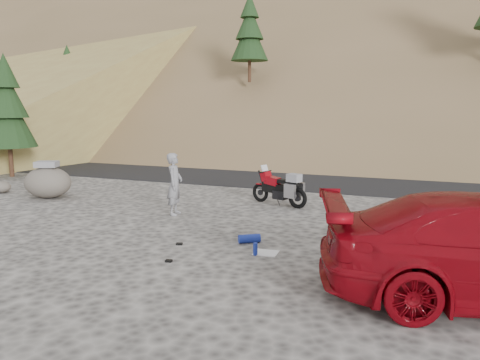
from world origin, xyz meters
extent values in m
plane|color=#403E3B|center=(0.00, 0.00, 0.00)|extent=(140.00, 140.00, 0.00)
cube|color=black|center=(0.00, 9.00, 0.00)|extent=(120.00, 7.00, 0.05)
cube|color=brown|center=(2.00, 30.00, 8.00)|extent=(110.00, 51.90, 46.72)
cube|color=brown|center=(2.00, 30.00, 8.30)|extent=(110.00, 43.28, 36.46)
cube|color=brown|center=(2.00, 50.00, 14.00)|extent=(120.00, 40.00, 30.00)
cylinder|color=#381F14|center=(-4.00, 14.00, 4.90)|extent=(0.17, 0.17, 1.40)
cone|color=black|center=(-4.00, 14.00, 6.44)|extent=(2.00, 2.00, 2.25)
cone|color=black|center=(-4.00, 14.00, 7.29)|extent=(1.50, 1.50, 1.76)
cone|color=black|center=(-4.00, 14.00, 8.15)|extent=(1.00, 1.00, 1.26)
cylinder|color=#381F14|center=(-18.00, 16.00, 3.57)|extent=(0.15, 0.15, 1.26)
cone|color=black|center=(-18.00, 16.00, 4.96)|extent=(1.80, 1.80, 2.03)
cone|color=black|center=(-18.00, 16.00, 5.72)|extent=(1.35, 1.35, 1.58)
cone|color=black|center=(-18.00, 16.00, 6.49)|extent=(0.90, 0.90, 1.13)
cylinder|color=#381F14|center=(-11.00, 4.50, 0.77)|extent=(0.18, 0.18, 1.54)
cone|color=black|center=(-11.00, 4.50, 2.47)|extent=(2.20, 2.20, 2.47)
cone|color=black|center=(-11.00, 4.50, 3.41)|extent=(1.65, 1.65, 1.93)
cone|color=black|center=(-11.00, 4.50, 4.35)|extent=(1.10, 1.10, 1.39)
torus|color=black|center=(0.40, 3.38, 0.29)|extent=(0.58, 0.29, 0.58)
cylinder|color=black|center=(0.40, 3.38, 0.29)|extent=(0.18, 0.11, 0.18)
torus|color=black|center=(1.69, 2.93, 0.29)|extent=(0.62, 0.32, 0.62)
cylinder|color=black|center=(1.69, 2.93, 0.29)|extent=(0.21, 0.13, 0.19)
cylinder|color=black|center=(0.47, 3.36, 0.62)|extent=(0.33, 0.16, 0.71)
cylinder|color=black|center=(0.58, 3.32, 0.95)|extent=(0.22, 0.53, 0.04)
cube|color=black|center=(1.02, 3.16, 0.48)|extent=(1.07, 0.55, 0.26)
cube|color=black|center=(1.11, 3.14, 0.31)|extent=(0.46, 0.38, 0.25)
cube|color=maroon|center=(0.83, 3.23, 0.70)|extent=(0.52, 0.40, 0.27)
cube|color=maroon|center=(0.61, 3.31, 0.81)|extent=(0.35, 0.37, 0.31)
cube|color=silver|center=(0.55, 3.33, 1.04)|extent=(0.18, 0.28, 0.22)
cube|color=black|center=(1.23, 3.09, 0.72)|extent=(0.52, 0.34, 0.11)
cube|color=black|center=(1.55, 2.98, 0.69)|extent=(0.34, 0.25, 0.09)
cube|color=#AEADB2|center=(1.51, 2.75, 0.51)|extent=(0.37, 0.22, 0.40)
cube|color=#AEADB2|center=(1.66, 3.19, 0.51)|extent=(0.37, 0.22, 0.40)
cube|color=gray|center=(1.56, 2.98, 0.86)|extent=(0.45, 0.40, 0.23)
cube|color=maroon|center=(0.40, 3.38, 0.56)|extent=(0.28, 0.19, 0.04)
cylinder|color=black|center=(1.10, 2.97, 0.16)|extent=(0.08, 0.18, 0.32)
cylinder|color=#AEADB2|center=(1.48, 2.87, 0.35)|extent=(0.41, 0.21, 0.11)
imported|color=gray|center=(-1.17, 0.92, 0.00)|extent=(0.52, 0.68, 1.66)
ellipsoid|color=#504B45|center=(-6.11, 1.48, 0.49)|extent=(1.78, 1.61, 0.99)
cube|color=gray|center=(-6.11, 1.48, 1.08)|extent=(0.80, 0.73, 0.18)
ellipsoid|color=#504B45|center=(-8.25, 1.56, 0.20)|extent=(0.82, 0.78, 0.39)
cube|color=white|center=(2.21, -1.39, 0.01)|extent=(0.50, 0.45, 0.02)
cylinder|color=navy|center=(1.64, -0.84, 0.09)|extent=(0.49, 0.41, 0.18)
cylinder|color=navy|center=(2.05, -1.58, 0.12)|extent=(0.10, 0.10, 0.25)
cone|color=red|center=(3.90, -2.07, 0.08)|extent=(0.15, 0.15, 0.16)
cube|color=black|center=(0.33, -1.52, 0.02)|extent=(0.16, 0.13, 0.04)
cube|color=black|center=(0.69, -2.57, 0.02)|extent=(0.13, 0.11, 0.04)
camera|label=1|loc=(5.06, -9.86, 2.86)|focal=35.00mm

